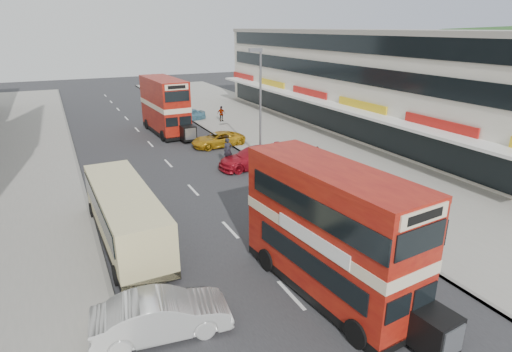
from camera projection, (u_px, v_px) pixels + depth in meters
ground at (321, 327)px, 14.14m from camera, size 160.00×160.00×0.00m
road_surface at (168, 163)px, 31.13m from camera, size 12.00×90.00×0.01m
pavement_right at (307, 144)px, 36.01m from camera, size 12.00×90.00×0.15m
kerb_left at (80, 174)px, 28.61m from camera, size 0.20×90.00×0.16m
kerb_right at (244, 152)px, 33.60m from camera, size 0.20×90.00×0.16m
commercial_row at (369, 81)px, 39.41m from camera, size 9.90×46.20×9.30m
street_lamp at (260, 96)px, 30.49m from camera, size 1.00×0.20×8.12m
bus_main at (331, 231)px, 15.28m from camera, size 3.20×8.76×4.78m
bus_second at (165, 106)px, 39.14m from camera, size 2.86×9.00×4.93m
coach at (125, 213)px, 19.40m from camera, size 2.63×9.14×2.40m
car_left_front at (162, 315)px, 13.61m from camera, size 4.59×2.06×1.46m
car_right_a at (253, 158)px, 29.98m from camera, size 5.18×2.26×1.48m
car_right_b at (218, 140)px, 35.25m from camera, size 4.54×2.26×1.24m
car_right_c at (187, 115)px, 44.65m from camera, size 4.14×2.07×1.35m
pedestrian_near at (315, 160)px, 28.20m from camera, size 0.84×0.81×1.90m
pedestrian_far at (221, 114)px, 44.05m from camera, size 0.96×0.45×1.59m
cyclist at (228, 157)px, 30.13m from camera, size 0.70×1.68×2.12m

